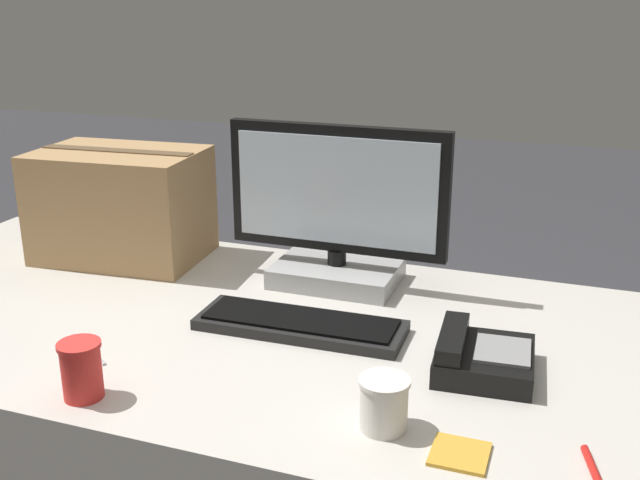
{
  "coord_description": "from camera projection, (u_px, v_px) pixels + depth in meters",
  "views": [
    {
      "loc": [
        0.71,
        -1.29,
        1.4
      ],
      "look_at": [
        0.2,
        0.14,
        0.89
      ],
      "focal_mm": 42.0,
      "sensor_mm": 36.0,
      "label": 1
    }
  ],
  "objects": [
    {
      "name": "pen_marker",
      "position": [
        595.0,
        474.0,
        1.07
      ],
      "size": [
        0.04,
        0.13,
        0.01
      ],
      "rotation": [
        0.0,
        0.0,
        1.82
      ],
      "color": "red",
      "rests_on": "office_desk"
    },
    {
      "name": "office_desk",
      "position": [
        219.0,
        463.0,
        1.71
      ],
      "size": [
        1.8,
        0.9,
        0.74
      ],
      "color": "beige",
      "rests_on": "ground_plane"
    },
    {
      "name": "monitor",
      "position": [
        337.0,
        220.0,
        1.72
      ],
      "size": [
        0.52,
        0.2,
        0.37
      ],
      "color": "#B7B7B7",
      "rests_on": "office_desk"
    },
    {
      "name": "paper_cup_left",
      "position": [
        81.0,
        370.0,
        1.26
      ],
      "size": [
        0.07,
        0.07,
        0.1
      ],
      "color": "red",
      "rests_on": "office_desk"
    },
    {
      "name": "keyboard",
      "position": [
        301.0,
        324.0,
        1.52
      ],
      "size": [
        0.43,
        0.15,
        0.03
      ],
      "rotation": [
        0.0,
        0.0,
        0.02
      ],
      "color": "black",
      "rests_on": "office_desk"
    },
    {
      "name": "desk_phone",
      "position": [
        480.0,
        357.0,
        1.36
      ],
      "size": [
        0.19,
        0.2,
        0.07
      ],
      "rotation": [
        0.0,
        0.0,
        0.07
      ],
      "color": "black",
      "rests_on": "office_desk"
    },
    {
      "name": "spoon",
      "position": [
        82.0,
        344.0,
        1.46
      ],
      "size": [
        0.14,
        0.1,
        0.0
      ],
      "rotation": [
        0.0,
        0.0,
        2.58
      ],
      "color": "#B2B2B7",
      "rests_on": "office_desk"
    },
    {
      "name": "cardboard_box",
      "position": [
        121.0,
        205.0,
        1.9
      ],
      "size": [
        0.43,
        0.3,
        0.28
      ],
      "rotation": [
        0.0,
        0.0,
        0.08
      ],
      "color": "tan",
      "rests_on": "office_desk"
    },
    {
      "name": "sticky_note_pad",
      "position": [
        460.0,
        454.0,
        1.12
      ],
      "size": [
        0.09,
        0.09,
        0.01
      ],
      "color": "gold",
      "rests_on": "office_desk"
    },
    {
      "name": "paper_cup_right",
      "position": [
        384.0,
        403.0,
        1.17
      ],
      "size": [
        0.08,
        0.08,
        0.09
      ],
      "color": "white",
      "rests_on": "office_desk"
    }
  ]
}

